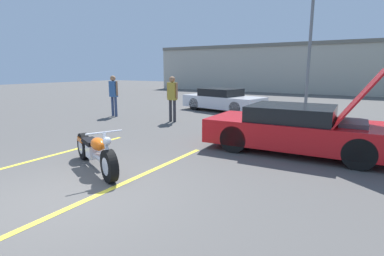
{
  "coord_description": "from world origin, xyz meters",
  "views": [
    {
      "loc": [
        4.23,
        -2.8,
        2.12
      ],
      "look_at": [
        0.75,
        2.92,
        0.8
      ],
      "focal_mm": 28.0,
      "sensor_mm": 36.0,
      "label": 1
    }
  ],
  "objects_px": {
    "light_pole": "(312,36)",
    "parked_car_left_row": "(223,100)",
    "spectator_near_motorcycle": "(172,95)",
    "spectator_by_show_car": "(114,92)",
    "motorcycle": "(95,152)",
    "show_car_hood_open": "(298,129)"
  },
  "relations": [
    {
      "from": "light_pole",
      "to": "parked_car_left_row",
      "type": "distance_m",
      "value": 7.1
    },
    {
      "from": "parked_car_left_row",
      "to": "spectator_near_motorcycle",
      "type": "bearing_deg",
      "value": -83.57
    },
    {
      "from": "parked_car_left_row",
      "to": "spectator_by_show_car",
      "type": "height_order",
      "value": "spectator_by_show_car"
    },
    {
      "from": "motorcycle",
      "to": "spectator_by_show_car",
      "type": "height_order",
      "value": "spectator_by_show_car"
    },
    {
      "from": "light_pole",
      "to": "spectator_near_motorcycle",
      "type": "relative_size",
      "value": 3.99
    },
    {
      "from": "light_pole",
      "to": "spectator_by_show_car",
      "type": "height_order",
      "value": "light_pole"
    },
    {
      "from": "spectator_near_motorcycle",
      "to": "spectator_by_show_car",
      "type": "relative_size",
      "value": 1.0
    },
    {
      "from": "motorcycle",
      "to": "parked_car_left_row",
      "type": "relative_size",
      "value": 0.52
    },
    {
      "from": "motorcycle",
      "to": "show_car_hood_open",
      "type": "bearing_deg",
      "value": 71.89
    },
    {
      "from": "light_pole",
      "to": "motorcycle",
      "type": "bearing_deg",
      "value": -95.71
    },
    {
      "from": "show_car_hood_open",
      "to": "parked_car_left_row",
      "type": "distance_m",
      "value": 7.88
    },
    {
      "from": "spectator_by_show_car",
      "to": "show_car_hood_open",
      "type": "bearing_deg",
      "value": -12.1
    },
    {
      "from": "light_pole",
      "to": "spectator_near_motorcycle",
      "type": "xyz_separation_m",
      "value": [
        -3.5,
        -9.33,
        -2.94
      ]
    },
    {
      "from": "show_car_hood_open",
      "to": "parked_car_left_row",
      "type": "relative_size",
      "value": 1.05
    },
    {
      "from": "show_car_hood_open",
      "to": "spectator_by_show_car",
      "type": "xyz_separation_m",
      "value": [
        -8.46,
        1.81,
        0.5
      ]
    },
    {
      "from": "spectator_near_motorcycle",
      "to": "motorcycle",
      "type": "bearing_deg",
      "value": -70.83
    },
    {
      "from": "motorcycle",
      "to": "spectator_by_show_car",
      "type": "relative_size",
      "value": 1.24
    },
    {
      "from": "parked_car_left_row",
      "to": "spectator_by_show_car",
      "type": "bearing_deg",
      "value": -117.6
    },
    {
      "from": "motorcycle",
      "to": "spectator_by_show_car",
      "type": "xyz_separation_m",
      "value": [
        -5.06,
        5.5,
        0.72
      ]
    },
    {
      "from": "parked_car_left_row",
      "to": "light_pole",
      "type": "bearing_deg",
      "value": 70.57
    },
    {
      "from": "motorcycle",
      "to": "show_car_hood_open",
      "type": "height_order",
      "value": "show_car_hood_open"
    },
    {
      "from": "show_car_hood_open",
      "to": "motorcycle",
      "type": "bearing_deg",
      "value": -135.04
    }
  ]
}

